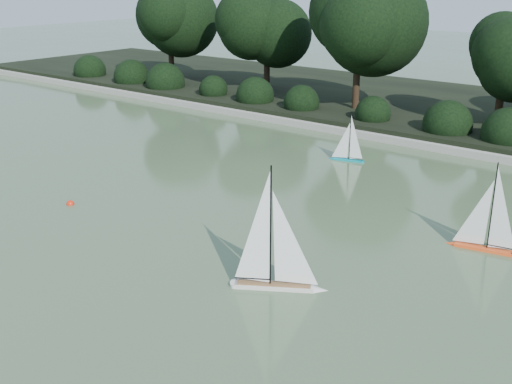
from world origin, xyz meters
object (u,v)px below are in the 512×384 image
at_px(sailboat_orange, 480,235).
at_px(sailboat_white_b, 282,269).
at_px(sailboat_teal, 345,153).
at_px(race_buoy, 70,204).

bearing_deg(sailboat_orange, sailboat_white_b, -118.44).
bearing_deg(sailboat_teal, sailboat_white_b, -66.29).
xyz_separation_m(sailboat_white_b, race_buoy, (-5.07, 0.20, -0.29)).
bearing_deg(sailboat_orange, race_buoy, -157.36).
distance_m(sailboat_teal, race_buoy, 6.25).
distance_m(sailboat_orange, race_buoy, 7.26).
relative_size(sailboat_orange, race_buoy, 10.09).
xyz_separation_m(sailboat_orange, race_buoy, (-6.69, -2.79, -0.24)).
height_order(sailboat_teal, race_buoy, sailboat_teal).
bearing_deg(sailboat_white_b, sailboat_teal, 113.71).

